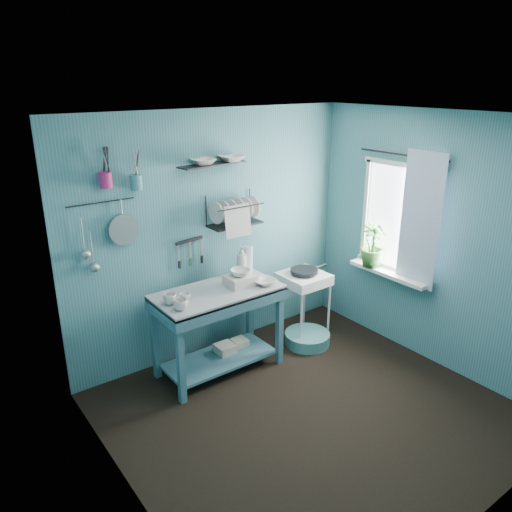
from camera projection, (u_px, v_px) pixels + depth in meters
floor at (309, 412)px, 4.37m from camera, size 3.20×3.20×0.00m
ceiling at (322, 118)px, 3.53m from camera, size 3.20×3.20×0.00m
wall_back at (214, 235)px, 5.08m from camera, size 3.20×0.00×3.20m
wall_front at (496, 363)px, 2.82m from camera, size 3.20×0.00×3.20m
wall_left at (123, 341)px, 3.05m from camera, size 0.00×3.00×3.00m
wall_right at (436, 243)px, 4.85m from camera, size 0.00×3.00×3.00m
work_counter at (219, 331)px, 4.87m from camera, size 1.27×0.71×0.86m
mug_left at (181, 305)px, 4.32m from camera, size 0.12×0.12×0.10m
mug_mid at (185, 298)px, 4.45m from camera, size 0.14×0.14×0.09m
mug_right at (170, 299)px, 4.43m from camera, size 0.17×0.17×0.10m
wash_tub at (240, 280)px, 4.83m from camera, size 0.28×0.22×0.10m
tub_bowl at (240, 272)px, 4.81m from camera, size 0.20×0.19×0.06m
soap_bottle at (242, 261)px, 5.06m from camera, size 0.11×0.12×0.30m
water_bottle at (248, 259)px, 5.13m from camera, size 0.09×0.09×0.28m
counter_bowl at (265, 282)px, 4.85m from camera, size 0.22×0.22×0.05m
hotplate_stand at (303, 305)px, 5.55m from camera, size 0.50×0.50×0.75m
frying_pan at (304, 271)px, 5.41m from camera, size 0.30×0.30×0.03m
knife_strip at (189, 241)px, 4.89m from camera, size 0.32×0.06×0.03m
dish_rack at (235, 210)px, 4.99m from camera, size 0.57×0.30×0.32m
upper_shelf at (212, 164)px, 4.72m from camera, size 0.71×0.25×0.02m
shelf_bowl_left at (203, 154)px, 4.63m from camera, size 0.26×0.26×0.06m
shelf_bowl_right at (231, 160)px, 4.84m from camera, size 0.24×0.24×0.06m
utensil_cup_magenta at (106, 180)px, 4.17m from camera, size 0.11×0.11×0.13m
utensil_cup_teal at (136, 182)px, 4.33m from camera, size 0.11×0.11×0.13m
colander at (124, 230)px, 4.42m from camera, size 0.28×0.03×0.28m
ladle_outer at (83, 235)px, 4.22m from camera, size 0.01×0.01×0.30m
ladle_inner at (92, 248)px, 4.30m from camera, size 0.01×0.01×0.30m
hook_rail at (101, 202)px, 4.25m from camera, size 0.60×0.01×0.01m
window_glass at (399, 218)px, 5.13m from camera, size 0.00×1.10×1.10m
windowsill at (388, 273)px, 5.28m from camera, size 0.16×0.95×0.04m
curtain at (420, 221)px, 4.85m from camera, size 0.00×1.35×1.35m
curtain_rod at (402, 155)px, 4.88m from camera, size 0.02×1.05×0.02m
potted_plant at (373, 245)px, 5.35m from camera, size 0.33×0.33×0.47m
storage_tin_large at (225, 354)px, 5.07m from camera, size 0.18×0.18×0.22m
storage_tin_small at (240, 348)px, 5.21m from camera, size 0.15×0.15×0.20m
floor_basin at (307, 338)px, 5.47m from camera, size 0.49×0.49×0.13m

